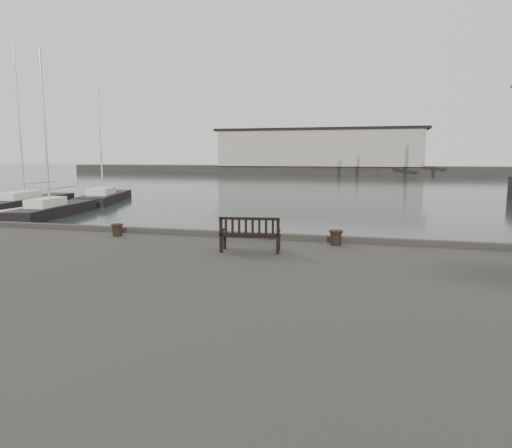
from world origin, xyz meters
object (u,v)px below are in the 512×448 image
Objects in this scene: bench at (250,241)px; yacht_b at (29,204)px; yacht_d at (105,199)px; yacht_c at (54,213)px; bollard_left at (117,230)px; bollard_right at (336,238)px.

yacht_b is at bearing 134.03° from bench.
yacht_c is at bearing -93.85° from yacht_d.
yacht_d is at bearing 94.85° from yacht_c.
bollard_left is 29.04m from yacht_d.
bollard_left is 0.03× the size of yacht_b.
bench is at bearing -14.79° from bollard_left.
bollard_left is at bearing -49.18° from yacht_b.
yacht_d is (-16.10, 24.12, -1.54)m from bollard_left.
yacht_c is at bearing 134.53° from bollard_left.
bollard_right is at bearing -61.71° from yacht_d.
yacht_b is (-25.29, 20.17, -1.64)m from bench.
yacht_d reaches higher than yacht_c.
yacht_b reaches higher than bollard_left.
bench is 24.61m from yacht_c.
bollard_left is at bearing 157.81° from bench.
bench is at bearing -66.62° from yacht_d.
yacht_b is (-27.65, 18.50, -1.54)m from bollard_right.
yacht_c is at bearing 133.61° from bench.
bollard_left is 27.51m from yacht_b.
yacht_b is at bearing 134.92° from yacht_c.
yacht_c reaches higher than bench.
yacht_c is 10.31m from yacht_d.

